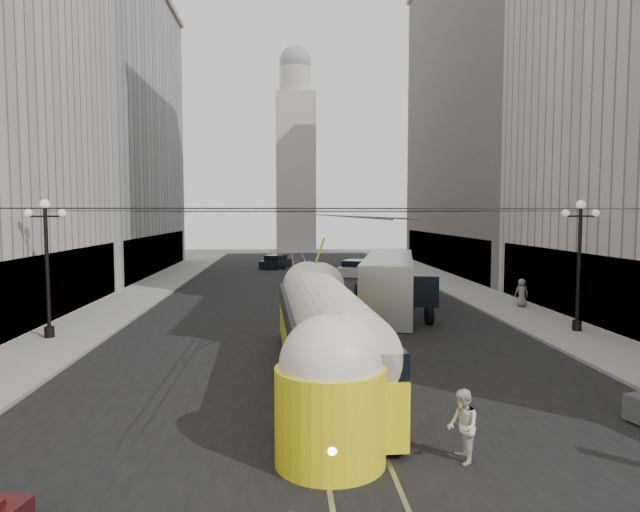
{
  "coord_description": "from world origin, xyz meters",
  "views": [
    {
      "loc": [
        -1.66,
        -8.76,
        5.89
      ],
      "look_at": [
        -0.17,
        15.73,
        4.05
      ],
      "focal_mm": 32.0,
      "sensor_mm": 36.0,
      "label": 1
    }
  ],
  "objects": [
    {
      "name": "rail_left",
      "position": [
        -0.75,
        32.5,
        0.0
      ],
      "size": [
        0.12,
        85.0,
        0.04
      ],
      "primitive_type": "cube",
      "color": "gray",
      "rests_on": "ground"
    },
    {
      "name": "catenary",
      "position": [
        0.12,
        31.49,
        5.88
      ],
      "size": [
        25.0,
        72.0,
        0.23
      ],
      "color": "black",
      "rests_on": "ground"
    },
    {
      "name": "pedestrian_sidewalk_right",
      "position": [
        12.85,
        25.18,
        1.01
      ],
      "size": [
        0.85,
        0.53,
        1.72
      ],
      "primitive_type": "imported",
      "rotation": [
        0.0,
        0.0,
        3.13
      ],
      "color": "slate",
      "rests_on": "sidewalk_right"
    },
    {
      "name": "streetcar",
      "position": [
        -0.34,
        11.15,
        1.77
      ],
      "size": [
        3.21,
        16.49,
        3.62
      ],
      "color": "yellow",
      "rests_on": "ground"
    },
    {
      "name": "sedan_dark_far",
      "position": [
        -2.69,
        52.39,
        0.65
      ],
      "size": [
        3.51,
        4.92,
        1.44
      ],
      "color": "black",
      "rests_on": "ground"
    },
    {
      "name": "city_bus",
      "position": [
        4.56,
        24.97,
        1.82
      ],
      "size": [
        5.37,
        13.45,
        3.32
      ],
      "color": "#A9ABAF",
      "rests_on": "ground"
    },
    {
      "name": "road",
      "position": [
        0.0,
        32.5,
        0.0
      ],
      "size": [
        20.0,
        85.0,
        0.02
      ],
      "primitive_type": "cube",
      "color": "black",
      "rests_on": "ground"
    },
    {
      "name": "distant_tower",
      "position": [
        0.0,
        80.0,
        14.97
      ],
      "size": [
        6.0,
        6.0,
        31.36
      ],
      "color": "#B2AFA8",
      "rests_on": "ground"
    },
    {
      "name": "lamppost_left_mid",
      "position": [
        -12.6,
        18.0,
        3.74
      ],
      "size": [
        1.86,
        0.44,
        6.37
      ],
      "color": "black",
      "rests_on": "sidewalk_left"
    },
    {
      "name": "lamppost_right_mid",
      "position": [
        12.6,
        18.0,
        3.74
      ],
      "size": [
        1.86,
        0.44,
        6.37
      ],
      "color": "black",
      "rests_on": "sidewalk_right"
    },
    {
      "name": "sidewalk_right",
      "position": [
        12.0,
        36.0,
        0.07
      ],
      "size": [
        4.0,
        72.0,
        0.15
      ],
      "primitive_type": "cube",
      "color": "gray",
      "rests_on": "ground"
    },
    {
      "name": "building_left_far",
      "position": [
        -19.99,
        48.0,
        14.31
      ],
      "size": [
        12.6,
        28.6,
        28.6
      ],
      "color": "#999999",
      "rests_on": "ground"
    },
    {
      "name": "pedestrian_crossing_b",
      "position": [
        2.5,
        4.11,
        0.87
      ],
      "size": [
        0.71,
        0.88,
        1.75
      ],
      "primitive_type": "imported",
      "rotation": [
        0.0,
        0.0,
        -1.62
      ],
      "color": "silver",
      "rests_on": "ground"
    },
    {
      "name": "rail_right",
      "position": [
        0.75,
        32.5,
        0.0
      ],
      "size": [
        0.12,
        85.0,
        0.04
      ],
      "primitive_type": "cube",
      "color": "gray",
      "rests_on": "ground"
    },
    {
      "name": "building_right_far",
      "position": [
        20.0,
        48.0,
        16.31
      ],
      "size": [
        12.6,
        32.6,
        32.6
      ],
      "color": "#514C47",
      "rests_on": "ground"
    },
    {
      "name": "sedan_white_far",
      "position": [
        4.81,
        44.39,
        0.68
      ],
      "size": [
        3.66,
        5.12,
        1.49
      ],
      "color": "silver",
      "rests_on": "ground"
    },
    {
      "name": "sidewalk_left",
      "position": [
        -12.0,
        36.0,
        0.07
      ],
      "size": [
        4.0,
        72.0,
        0.15
      ],
      "primitive_type": "cube",
      "color": "gray",
      "rests_on": "ground"
    }
  ]
}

